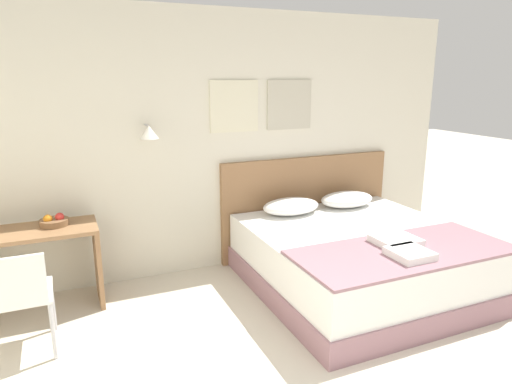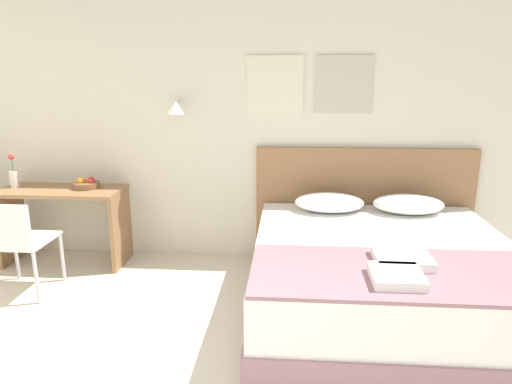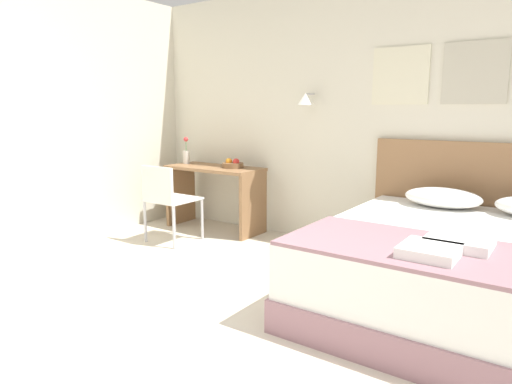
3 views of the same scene
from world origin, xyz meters
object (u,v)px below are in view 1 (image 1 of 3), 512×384
(desk_chair, at_px, (16,294))
(throw_blanket, at_px, (404,251))
(desk, at_px, (28,256))
(folded_towel_near_foot, at_px, (396,240))
(fruit_bowl, at_px, (54,221))
(pillow_left, at_px, (291,206))
(folded_towel_mid_bed, at_px, (410,254))
(bed, at_px, (360,260))
(headboard, at_px, (307,205))
(pillow_right, at_px, (347,199))

(desk_chair, bearing_deg, throw_blanket, -12.13)
(throw_blanket, bearing_deg, desk, 154.92)
(folded_towel_near_foot, xyz_separation_m, fruit_bowl, (-2.67, 1.26, 0.14))
(desk_chair, xyz_separation_m, fruit_bowl, (0.28, 0.77, 0.28))
(pillow_left, distance_m, folded_towel_mid_bed, 1.51)
(folded_towel_mid_bed, bearing_deg, bed, 84.28)
(folded_towel_mid_bed, xyz_separation_m, desk, (-2.80, 1.49, -0.12))
(headboard, relative_size, folded_towel_mid_bed, 6.66)
(throw_blanket, height_order, fruit_bowl, fruit_bowl)
(pillow_left, relative_size, fruit_bowl, 2.58)
(pillow_left, xyz_separation_m, throw_blanket, (0.35, -1.34, -0.07))
(headboard, relative_size, folded_towel_near_foot, 5.87)
(throw_blanket, bearing_deg, bed, 90.00)
(bed, bearing_deg, fruit_bowl, 162.92)
(bed, bearing_deg, pillow_left, 114.86)
(pillow_left, height_order, folded_towel_near_foot, pillow_left)
(bed, relative_size, throw_blanket, 1.07)
(folded_towel_near_foot, distance_m, folded_towel_mid_bed, 0.30)
(desk, bearing_deg, throw_blanket, -25.08)
(folded_towel_mid_bed, bearing_deg, pillow_right, 74.05)
(pillow_right, relative_size, fruit_bowl, 2.58)
(headboard, xyz_separation_m, pillow_left, (-0.35, -0.28, 0.10))
(pillow_right, relative_size, throw_blanket, 0.33)
(bed, relative_size, desk, 1.76)
(bed, height_order, pillow_right, pillow_right)
(throw_blanket, distance_m, desk, 3.17)
(pillow_left, distance_m, folded_towel_near_foot, 1.26)
(bed, height_order, desk_chair, desk_chair)
(pillow_left, bearing_deg, pillow_right, 0.00)
(fruit_bowl, bearing_deg, folded_towel_near_foot, -25.22)
(pillow_left, distance_m, throw_blanket, 1.39)
(headboard, xyz_separation_m, desk_chair, (-2.92, -1.00, -0.06))
(bed, xyz_separation_m, throw_blanket, (-0.00, -0.59, 0.31))
(throw_blanket, bearing_deg, folded_towel_mid_bed, -117.24)
(fruit_bowl, bearing_deg, headboard, 4.89)
(fruit_bowl, bearing_deg, throw_blanket, -27.86)
(headboard, height_order, pillow_right, headboard)
(headboard, relative_size, desk_chair, 2.51)
(desk_chair, bearing_deg, folded_towel_near_foot, -9.38)
(folded_towel_mid_bed, relative_size, desk, 0.27)
(headboard, relative_size, fruit_bowl, 8.56)
(headboard, distance_m, throw_blanket, 1.62)
(pillow_left, height_order, desk, pillow_left)
(bed, relative_size, folded_towel_mid_bed, 6.48)
(pillow_left, xyz_separation_m, folded_towel_near_foot, (0.38, -1.20, -0.03))
(folded_towel_near_foot, relative_size, desk_chair, 0.43)
(headboard, relative_size, pillow_right, 3.32)
(bed, height_order, throw_blanket, throw_blanket)
(desk, relative_size, fruit_bowl, 4.72)
(desk_chair, bearing_deg, fruit_bowl, 69.93)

